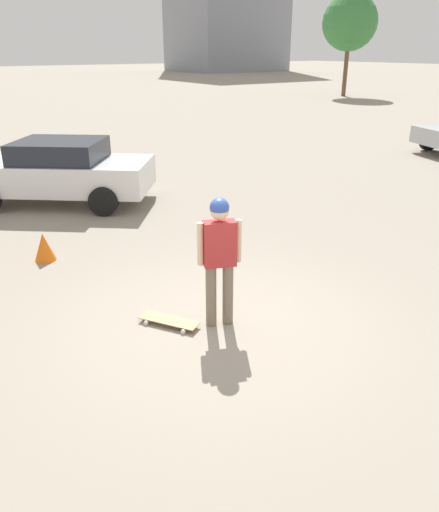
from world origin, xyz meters
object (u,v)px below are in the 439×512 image
object	(u,v)px
person	(220,251)
traffic_cone	(44,247)
car_parked_near	(58,171)
skateboard	(169,321)

from	to	relation	value
person	traffic_cone	world-z (taller)	person
car_parked_near	skateboard	bearing A→B (deg)	122.43
skateboard	car_parked_near	world-z (taller)	car_parked_near
car_parked_near	traffic_cone	world-z (taller)	car_parked_near
person	skateboard	xyz separation A→B (m)	(0.35, 0.58, -0.99)
skateboard	car_parked_near	bearing A→B (deg)	-37.83
car_parked_near	traffic_cone	size ratio (longest dim) A/B	9.18
car_parked_near	person	bearing A→B (deg)	127.54
person	traffic_cone	distance (m)	3.82
skateboard	car_parked_near	xyz separation A→B (m)	(6.51, -0.69, 0.71)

